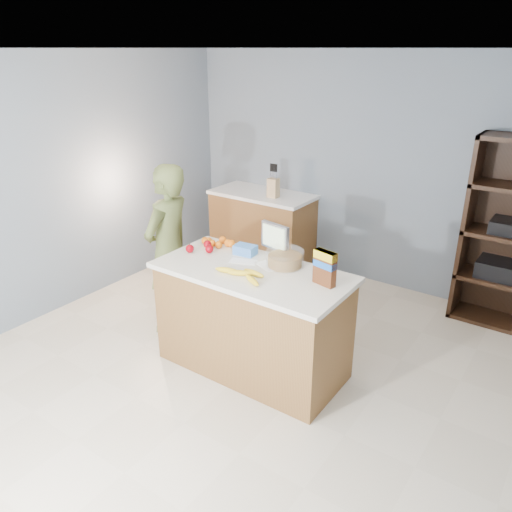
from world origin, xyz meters
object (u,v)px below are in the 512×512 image
Objects in this scene: tv at (275,238)px; cereal_box at (325,265)px; person at (169,250)px; counter_peninsula at (252,324)px.

tv is 0.64m from cereal_box.
cereal_box is (1.60, -0.02, 0.26)m from person.
counter_peninsula is 0.98× the size of person.
person is 1.06m from tv.
cereal_box is (0.58, 0.09, 0.64)m from counter_peninsula.
person is at bearing -167.26° from tv.
cereal_box is at bearing 81.36° from person.
person reaches higher than cereal_box.
person is 1.62m from cereal_box.
counter_peninsula is at bearing -88.13° from tv.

